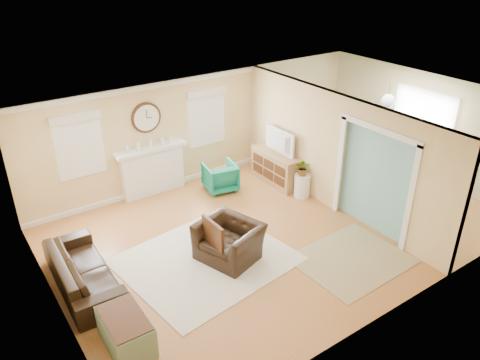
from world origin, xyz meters
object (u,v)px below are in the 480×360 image
at_px(credenza, 276,168).
at_px(dining_table, 378,177).
at_px(sofa, 83,271).
at_px(green_chair, 220,177).
at_px(eames_chair, 229,241).

relative_size(credenza, dining_table, 0.80).
distance_m(sofa, dining_table, 6.99).
bearing_deg(green_chair, sofa, 34.07).
distance_m(eames_chair, credenza, 3.28).
xyz_separation_m(eames_chair, credenza, (2.66, 1.92, 0.04)).
bearing_deg(eames_chair, green_chair, 133.03).
bearing_deg(credenza, eames_chair, -144.14).
bearing_deg(green_chair, eames_chair, 71.73).
relative_size(sofa, dining_table, 1.23).
xyz_separation_m(eames_chair, dining_table, (4.46, 0.25, -0.04)).
bearing_deg(credenza, dining_table, -42.97).
distance_m(sofa, credenza, 5.31).
distance_m(sofa, eames_chair, 2.62).
relative_size(green_chair, credenza, 0.52).
relative_size(sofa, eames_chair, 1.99).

